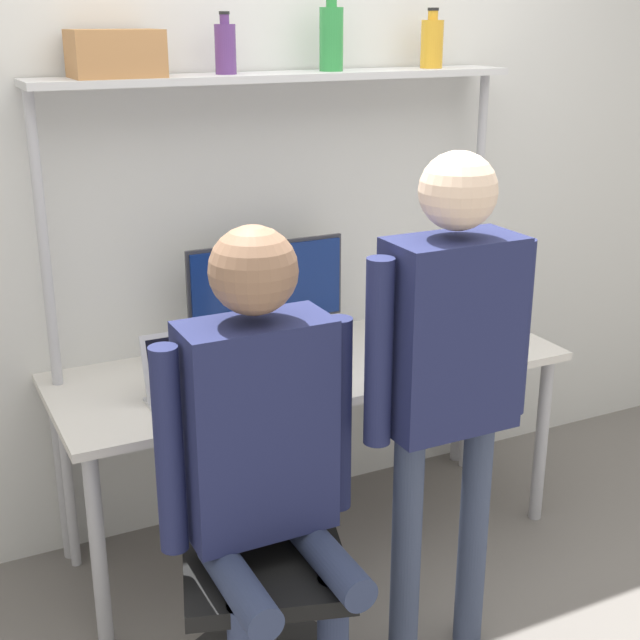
# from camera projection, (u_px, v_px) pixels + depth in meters

# --- Properties ---
(ground_plane) EXTENTS (12.00, 12.00, 0.00)m
(ground_plane) POSITION_uv_depth(u_px,v_px,m) (355.00, 586.00, 3.17)
(ground_plane) COLOR slate
(wall_back) EXTENTS (8.00, 0.06, 2.70)m
(wall_back) POSITION_uv_depth(u_px,v_px,m) (267.00, 176.00, 3.35)
(wall_back) COLOR silver
(wall_back) RESTS_ON ground_plane
(desk) EXTENTS (1.86, 0.68, 0.72)m
(desk) POSITION_uv_depth(u_px,v_px,m) (311.00, 381.00, 3.26)
(desk) COLOR beige
(desk) RESTS_ON ground_plane
(shelf_unit) EXTENTS (1.76, 0.23, 1.73)m
(shelf_unit) POSITION_uv_depth(u_px,v_px,m) (284.00, 152.00, 3.18)
(shelf_unit) COLOR silver
(shelf_unit) RESTS_ON ground_plane
(monitor) EXTENTS (0.61, 0.19, 0.42)m
(monitor) POSITION_uv_depth(u_px,v_px,m) (267.00, 290.00, 3.27)
(monitor) COLOR #333338
(monitor) RESTS_ON desk
(laptop) EXTENTS (0.29, 0.23, 0.23)m
(laptop) POSITION_uv_depth(u_px,v_px,m) (192.00, 383.00, 2.90)
(laptop) COLOR #BCBCC1
(laptop) RESTS_ON desk
(cell_phone) EXTENTS (0.07, 0.15, 0.01)m
(cell_phone) POSITION_uv_depth(u_px,v_px,m) (270.00, 392.00, 2.97)
(cell_phone) COLOR black
(cell_phone) RESTS_ON desk
(office_chair) EXTENTS (0.57, 0.57, 0.91)m
(office_chair) POSITION_uv_depth(u_px,v_px,m) (264.00, 604.00, 2.63)
(office_chair) COLOR black
(office_chair) RESTS_ON ground_plane
(person_seated) EXTENTS (0.58, 0.48, 1.42)m
(person_seated) POSITION_uv_depth(u_px,v_px,m) (262.00, 439.00, 2.40)
(person_seated) COLOR #2D3856
(person_seated) RESTS_ON ground_plane
(person_standing) EXTENTS (0.54, 0.21, 1.59)m
(person_standing) POSITION_uv_depth(u_px,v_px,m) (450.00, 357.00, 2.52)
(person_standing) COLOR #38425B
(person_standing) RESTS_ON ground_plane
(bottle_amber) EXTENTS (0.08, 0.08, 0.22)m
(bottle_amber) POSITION_uv_depth(u_px,v_px,m) (432.00, 43.00, 3.31)
(bottle_amber) COLOR gold
(bottle_amber) RESTS_ON shelf_unit
(bottle_purple) EXTENTS (0.07, 0.07, 0.20)m
(bottle_purple) POSITION_uv_depth(u_px,v_px,m) (225.00, 48.00, 2.97)
(bottle_purple) COLOR #593372
(bottle_purple) RESTS_ON shelf_unit
(bottle_green) EXTENTS (0.08, 0.08, 0.27)m
(bottle_green) POSITION_uv_depth(u_px,v_px,m) (331.00, 37.00, 3.13)
(bottle_green) COLOR #2D8C3F
(bottle_green) RESTS_ON shelf_unit
(storage_box) EXTENTS (0.29, 0.19, 0.15)m
(storage_box) POSITION_uv_depth(u_px,v_px,m) (115.00, 54.00, 2.82)
(storage_box) COLOR #B27A47
(storage_box) RESTS_ON shelf_unit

